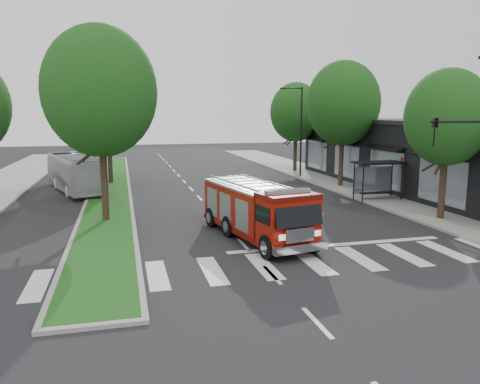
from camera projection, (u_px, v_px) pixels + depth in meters
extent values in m
plane|color=black|center=(244.00, 245.00, 20.57)|extent=(140.00, 140.00, 0.00)
cube|color=gray|center=(378.00, 194.00, 33.14)|extent=(5.00, 80.00, 0.15)
cube|color=gray|center=(111.00, 187.00, 36.31)|extent=(3.00, 50.00, 0.14)
cube|color=#184E16|center=(111.00, 186.00, 36.30)|extent=(2.60, 49.50, 0.02)
cube|color=black|center=(436.00, 158.00, 33.83)|extent=(8.00, 30.00, 5.00)
cylinder|color=black|center=(363.00, 184.00, 29.81)|extent=(0.08, 0.08, 2.50)
cylinder|color=black|center=(402.00, 183.00, 30.49)|extent=(0.08, 0.08, 2.50)
cylinder|color=black|center=(354.00, 182.00, 30.96)|extent=(0.08, 0.08, 2.50)
cylinder|color=black|center=(392.00, 180.00, 31.63)|extent=(0.08, 0.08, 2.50)
cube|color=black|center=(379.00, 163.00, 30.51)|extent=(3.20, 1.60, 0.12)
cube|color=#8C99A5|center=(372.00, 180.00, 31.38)|extent=(2.80, 0.04, 1.80)
cube|color=black|center=(377.00, 193.00, 30.84)|extent=(2.40, 0.40, 0.08)
cylinder|color=black|center=(442.00, 186.00, 24.96)|extent=(0.36, 0.36, 3.74)
ellipsoid|color=#16350E|center=(447.00, 117.00, 24.35)|extent=(4.40, 4.40, 5.06)
cylinder|color=black|center=(341.00, 159.00, 36.37)|extent=(0.36, 0.36, 4.40)
ellipsoid|color=#16350E|center=(343.00, 103.00, 35.66)|extent=(5.60, 5.60, 6.44)
cylinder|color=black|center=(295.00, 152.00, 45.97)|extent=(0.36, 0.36, 3.96)
ellipsoid|color=#16350E|center=(296.00, 112.00, 45.33)|extent=(5.00, 5.00, 5.75)
cylinder|color=black|center=(104.00, 179.00, 24.47)|extent=(0.36, 0.36, 4.62)
ellipsoid|color=#16350E|center=(100.00, 91.00, 23.72)|extent=(5.80, 5.80, 6.67)
cylinder|color=black|center=(110.00, 157.00, 37.87)|extent=(0.36, 0.36, 4.40)
ellipsoid|color=#16350E|center=(107.00, 103.00, 37.16)|extent=(5.60, 5.60, 6.44)
cylinder|color=black|center=(475.00, 122.00, 18.39)|extent=(4.00, 0.10, 0.10)
imported|color=black|center=(435.00, 132.00, 18.02)|extent=(0.18, 0.22, 1.10)
cylinder|color=black|center=(301.00, 133.00, 41.57)|extent=(0.16, 0.16, 8.00)
cylinder|color=black|center=(292.00, 88.00, 40.70)|extent=(1.80, 0.10, 0.10)
cube|color=black|center=(283.00, 89.00, 40.49)|extent=(0.45, 0.20, 0.12)
cube|color=#540A04|center=(256.00, 229.00, 21.65)|extent=(3.66, 7.89, 0.23)
cube|color=maroon|center=(249.00, 206.00, 22.14)|extent=(3.32, 6.11, 1.81)
cube|color=maroon|center=(287.00, 221.00, 18.99)|extent=(2.53, 2.03, 1.90)
cube|color=#B2B2B7|center=(249.00, 186.00, 21.98)|extent=(3.32, 6.11, 0.11)
cylinder|color=#B2B2B7|center=(233.00, 183.00, 21.61)|extent=(1.12, 5.34, 0.09)
cylinder|color=#B2B2B7|center=(264.00, 181.00, 22.29)|extent=(1.12, 5.34, 0.09)
cube|color=silver|center=(301.00, 248.00, 18.20)|extent=(2.37, 0.76, 0.32)
cube|color=#8C99A5|center=(288.00, 191.00, 18.79)|extent=(2.01, 0.69, 0.16)
cylinder|color=black|center=(268.00, 247.00, 18.46)|extent=(0.50, 1.04, 0.99)
cylinder|color=black|center=(312.00, 241.00, 19.33)|extent=(0.50, 1.04, 0.99)
cylinder|color=black|center=(229.00, 226.00, 21.85)|extent=(0.50, 1.04, 0.99)
cylinder|color=black|center=(268.00, 222.00, 22.72)|extent=(0.50, 1.04, 0.99)
cylinder|color=black|center=(212.00, 217.00, 23.79)|extent=(0.50, 1.04, 0.99)
cylinder|color=black|center=(248.00, 214.00, 24.66)|extent=(0.50, 1.04, 0.99)
imported|color=#BBBBC0|center=(75.00, 173.00, 34.67)|extent=(5.05, 10.19, 2.77)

